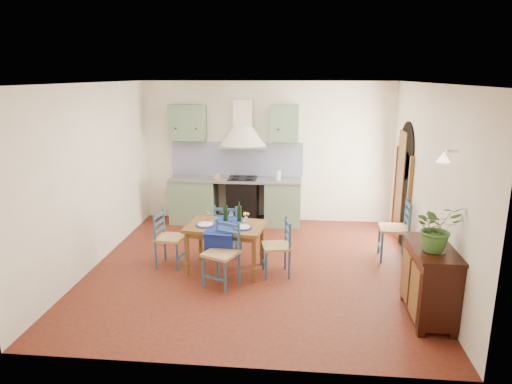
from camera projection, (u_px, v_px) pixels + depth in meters
floor at (254, 268)px, 7.10m from camera, size 5.00×5.00×0.00m
back_wall at (242, 171)px, 9.09m from camera, size 5.00×0.96×2.80m
right_wall at (422, 184)px, 6.80m from camera, size 0.26×5.00×2.80m
left_wall at (92, 177)px, 6.98m from camera, size 0.04×5.00×2.80m
ceiling at (254, 83)px, 6.40m from camera, size 5.00×5.00×0.01m
dining_table at (226, 230)px, 6.86m from camera, size 1.21×0.93×1.04m
chair_near at (222, 253)px, 6.42m from camera, size 0.57×0.57×0.92m
chair_far at (228, 229)px, 7.49m from camera, size 0.45×0.45×0.89m
chair_left at (168, 238)px, 7.08m from camera, size 0.45×0.45×0.87m
chair_right at (278, 247)px, 6.76m from camera, size 0.47×0.47×0.85m
chair_spare at (396, 229)px, 7.32m from camera, size 0.48×0.48×0.98m
sideboard at (429, 279)px, 5.52m from camera, size 0.50×1.05×0.94m
potted_plant at (437, 228)px, 5.22m from camera, size 0.61×0.56×0.56m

